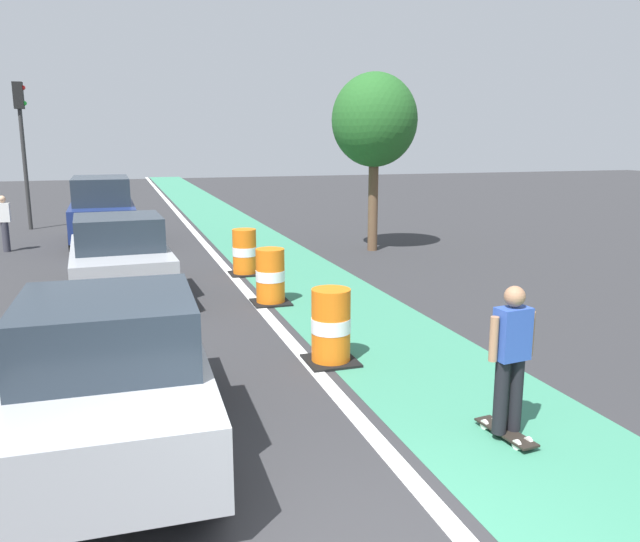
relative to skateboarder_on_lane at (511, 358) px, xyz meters
The scene contains 12 objects.
bike_lane_strip 10.46m from the skateboarder_on_lane, 89.19° to the left, with size 2.50×80.00×0.01m, color #387F60.
lane_divider_stripe 10.54m from the skateboarder_on_lane, 97.40° to the left, with size 0.20×80.00×0.01m, color silver.
skateboarder_on_lane is the anchor object (origin of this frame).
parked_sedan_nearest 4.13m from the skateboarder_on_lane, 166.25° to the left, with size 2.00×4.14×1.70m.
parked_sedan_second 8.60m from the skateboarder_on_lane, 116.70° to the left, with size 2.06×4.17×1.70m.
parked_suv_third 15.70m from the skateboarder_on_lane, 105.87° to the left, with size 1.97×4.63×2.04m.
traffic_barrel_front 3.02m from the skateboarder_on_lane, 110.31° to the left, with size 0.73×0.73×1.09m.
traffic_barrel_mid 6.43m from the skateboarder_on_lane, 99.74° to the left, with size 0.73×0.73×1.09m.
traffic_barrel_back 9.22m from the skateboarder_on_lane, 96.47° to the left, with size 0.73×0.73×1.09m.
traffic_light_corner 20.47m from the skateboarder_on_lane, 109.70° to the left, with size 0.41×0.32×5.10m.
pedestrian_crossing 15.93m from the skateboarder_on_lane, 115.85° to the left, with size 0.34×0.20×1.61m.
street_tree_sidewalk 12.06m from the skateboarder_on_lane, 74.45° to the left, with size 2.40×2.40×5.00m.
Camera 1 is at (-1.59, -3.76, 3.17)m, focal length 35.21 mm.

